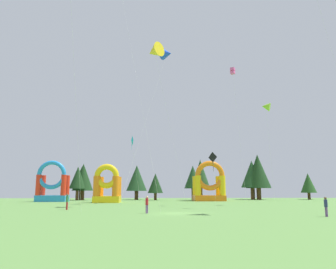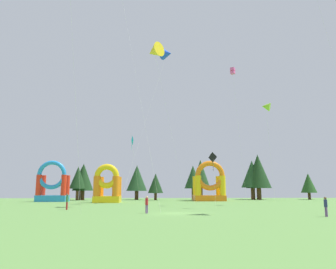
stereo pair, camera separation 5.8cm
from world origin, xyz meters
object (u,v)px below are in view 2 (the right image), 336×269
Objects in this scene: kite_blue_delta at (167,54)px; inflatable_orange_dome at (52,186)px; kite_yellow_delta at (154,51)px; person_left_edge at (326,205)px; person_far_side at (147,203)px; kite_lime_delta at (266,107)px; person_near_camera at (67,200)px; kite_pink_box at (233,71)px; inflatable_yellow_castle at (107,188)px; kite_cyan_diamond at (131,141)px; kite_black_diamond at (213,158)px; inflatable_blue_arch at (209,186)px.

kite_blue_delta reaches higher than inflatable_orange_dome.
kite_yellow_delta is 31.47m from person_left_edge.
person_far_side is at bearing -60.28° from inflatable_orange_dome.
kite_lime_delta reaches higher than person_near_camera.
kite_pink_box reaches higher than inflatable_yellow_castle.
kite_cyan_diamond is 6.81× the size of person_far_side.
kite_black_diamond is at bearing -141.43° from kite_lime_delta.
kite_black_diamond reaches higher than person_far_side.
inflatable_orange_dome is at bearing 155.13° from inflatable_yellow_castle.
kite_lime_delta is 22.67m from inflatable_blue_arch.
person_far_side is (-2.99, -22.04, -24.91)m from kite_blue_delta.
person_far_side is 28.43m from inflatable_yellow_castle.
inflatable_yellow_castle is at bearing 119.88° from kite_yellow_delta.
kite_yellow_delta is 18.53m from kite_black_diamond.
inflatable_orange_dome reaches higher than kite_black_diamond.
kite_black_diamond is at bearing -53.99° from kite_cyan_diamond.
kite_cyan_diamond reaches higher than person_near_camera.
person_far_side is 0.20× the size of inflatable_blue_arch.
person_far_side is at bearing -117.09° from person_left_edge.
person_left_edge is at bearing -55.35° from person_far_side.
inflatable_yellow_castle is (-22.48, 32.16, 1.50)m from person_left_edge.
person_left_edge is at bearing -98.24° from kite_lime_delta.
kite_lime_delta is at bearing 72.04° from person_near_camera.
inflatable_yellow_castle is (-4.32, 3.59, -8.05)m from kite_cyan_diamond.
kite_cyan_diamond is at bearing 109.78° from kite_yellow_delta.
kite_cyan_diamond is 1.39× the size of inflatable_blue_arch.
kite_blue_delta is at bearing -126.46° from inflatable_blue_arch.
kite_yellow_delta reaches higher than inflatable_yellow_castle.
inflatable_orange_dome reaches higher than inflatable_yellow_castle.
kite_cyan_diamond reaches higher than person_far_side.
kite_cyan_diamond reaches higher than inflatable_orange_dome.
kite_cyan_diamond is 16.29m from kite_yellow_delta.
person_near_camera reaches higher than person_far_side.
kite_blue_delta is 4.00× the size of inflatable_yellow_castle.
inflatable_yellow_castle is at bearing 129.24° from kite_black_diamond.
kite_black_diamond is at bearing 7.70° from person_far_side.
kite_yellow_delta is at bearing -60.12° from inflatable_yellow_castle.
kite_pink_box is 3.14× the size of kite_black_diamond.
person_far_side is at bearing -109.55° from inflatable_blue_arch.
kite_pink_box is 3.10× the size of inflatable_yellow_castle.
kite_pink_box reaches higher than person_left_edge.
person_left_edge is (24.20, -10.95, -0.09)m from person_near_camera.
kite_blue_delta is 33.28m from inflatable_orange_dome.
person_near_camera is 35.64m from inflatable_blue_arch.
kite_black_diamond is 24.89m from inflatable_yellow_castle.
inflatable_yellow_castle is at bearing 156.45° from kite_lime_delta.
kite_blue_delta is 15.15× the size of person_near_camera.
kite_lime_delta is at bearing -20.79° from kite_blue_delta.
kite_black_diamond is 4.08× the size of person_left_edge.
person_left_edge is 0.24× the size of inflatable_yellow_castle.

